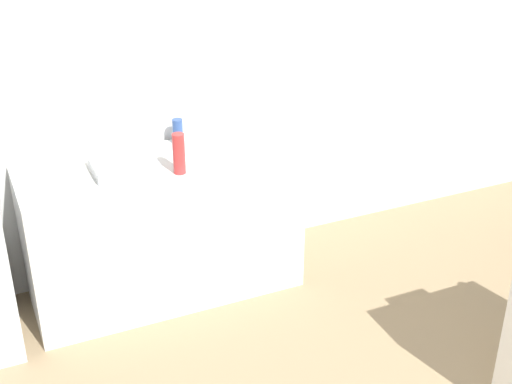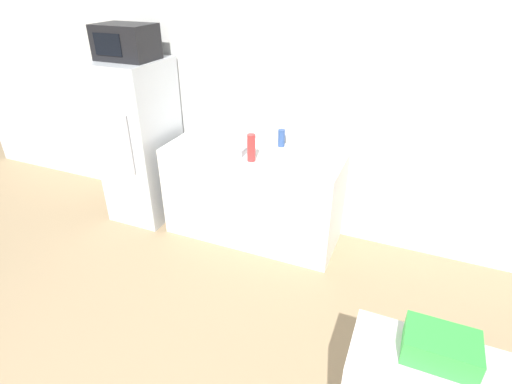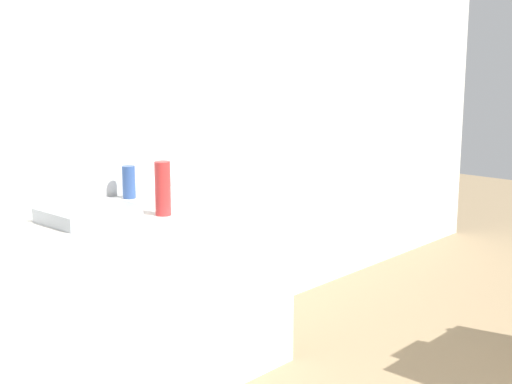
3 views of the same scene
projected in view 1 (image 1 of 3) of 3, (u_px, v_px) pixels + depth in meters
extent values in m
cube|color=silver|center=(132.00, 83.00, 4.36)|extent=(8.00, 0.06, 2.60)
cube|color=silver|center=(163.00, 229.00, 4.46)|extent=(1.67, 0.63, 0.91)
cube|color=#9EA3A8|center=(124.00, 166.00, 4.14)|extent=(0.37, 0.29, 0.06)
cylinder|color=red|center=(179.00, 154.00, 4.07)|extent=(0.07, 0.07, 0.24)
cylinder|color=#2D4C8C|center=(178.00, 132.00, 4.47)|extent=(0.06, 0.06, 0.16)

